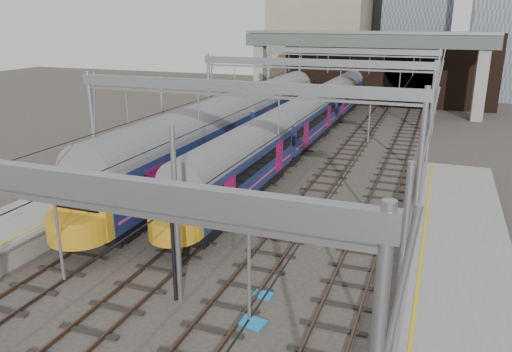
% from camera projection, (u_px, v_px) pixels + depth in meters
% --- Properties ---
extents(ground, '(160.00, 160.00, 0.00)m').
position_uv_depth(ground, '(154.00, 329.00, 17.73)').
color(ground, '#38332D').
rests_on(ground, ground).
extents(tracks, '(14.40, 80.00, 0.22)m').
position_uv_depth(tracks, '(281.00, 195.00, 31.13)').
color(tracks, '#4C3828').
rests_on(tracks, ground).
extents(overhead_line, '(16.80, 80.00, 8.00)m').
position_uv_depth(overhead_line, '(311.00, 78.00, 34.96)').
color(overhead_line, gray).
rests_on(overhead_line, ground).
extents(retaining_wall, '(28.00, 2.75, 9.00)m').
position_uv_depth(retaining_wall, '(382.00, 71.00, 62.38)').
color(retaining_wall, black).
rests_on(retaining_wall, ground).
extents(overbridge, '(28.00, 3.00, 9.25)m').
position_uv_depth(overbridge, '(365.00, 49.00, 56.66)').
color(overbridge, gray).
rests_on(overbridge, ground).
extents(train_main, '(2.56, 59.27, 4.49)m').
position_uv_depth(train_main, '(324.00, 107.00, 48.81)').
color(train_main, black).
rests_on(train_main, ground).
extents(train_second, '(3.12, 36.00, 5.25)m').
position_uv_depth(train_second, '(234.00, 126.00, 38.28)').
color(train_second, black).
rests_on(train_second, ground).
extents(signal_near_centre, '(0.37, 0.46, 4.67)m').
position_uv_depth(signal_near_centre, '(171.00, 231.00, 18.62)').
color(signal_near_centre, black).
rests_on(signal_near_centre, ground).
extents(equip_cover_b, '(0.77, 0.56, 0.09)m').
position_uv_depth(equip_cover_b, '(263.00, 295.00, 19.83)').
color(equip_cover_b, '#197ABE').
rests_on(equip_cover_b, ground).
extents(equip_cover_c, '(1.04, 0.82, 0.11)m').
position_uv_depth(equip_cover_c, '(252.00, 323.00, 17.99)').
color(equip_cover_c, '#197ABE').
rests_on(equip_cover_c, ground).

